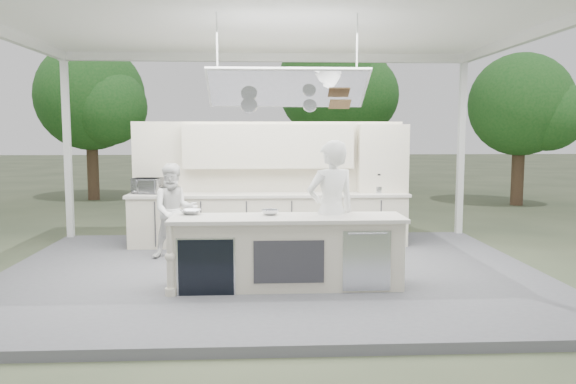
{
  "coord_description": "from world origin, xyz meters",
  "views": [
    {
      "loc": [
        -0.17,
        -8.24,
        2.19
      ],
      "look_at": [
        0.27,
        0.4,
        1.25
      ],
      "focal_mm": 35.0,
      "sensor_mm": 36.0,
      "label": 1
    }
  ],
  "objects": [
    {
      "name": "demo_island",
      "position": [
        0.18,
        -0.91,
        0.6
      ],
      "size": [
        3.1,
        0.79,
        0.95
      ],
      "color": "beige",
      "rests_on": "stage_deck"
    },
    {
      "name": "tree_cluster",
      "position": [
        -0.16,
        9.77,
        3.29
      ],
      "size": [
        19.55,
        9.4,
        5.85
      ],
      "color": "#4D3B26",
      "rests_on": "ground"
    },
    {
      "name": "toaster_oven",
      "position": [
        -2.2,
        2.0,
        1.21
      ],
      "size": [
        0.57,
        0.45,
        0.28
      ],
      "primitive_type": "imported",
      "rotation": [
        0.0,
        0.0,
        -0.24
      ],
      "color": "silver",
      "rests_on": "back_counter"
    },
    {
      "name": "sous_chef",
      "position": [
        -1.56,
        0.94,
        0.9
      ],
      "size": [
        0.87,
        0.74,
        1.55
      ],
      "primitive_type": "imported",
      "rotation": [
        0.0,
        0.0,
        0.23
      ],
      "color": "silver",
      "rests_on": "stage_deck"
    },
    {
      "name": "back_counter",
      "position": [
        0.0,
        1.9,
        0.6
      ],
      "size": [
        5.08,
        0.72,
        0.95
      ],
      "color": "beige",
      "rests_on": "stage_deck"
    },
    {
      "name": "bowl_small",
      "position": [
        -0.03,
        -0.74,
        1.11
      ],
      "size": [
        0.25,
        0.25,
        0.07
      ],
      "primitive_type": "imported",
      "rotation": [
        0.0,
        0.0,
        -0.1
      ],
      "color": "silver",
      "rests_on": "demo_island"
    },
    {
      "name": "head_chef",
      "position": [
        0.81,
        -0.7,
        1.1
      ],
      "size": [
        0.83,
        0.68,
        1.95
      ],
      "primitive_type": "imported",
      "rotation": [
        0.0,
        0.0,
        3.48
      ],
      "color": "white",
      "rests_on": "stage_deck"
    },
    {
      "name": "back_wall_unit",
      "position": [
        0.44,
        2.11,
        1.57
      ],
      "size": [
        5.05,
        0.48,
        2.25
      ],
      "color": "beige",
      "rests_on": "stage_deck"
    },
    {
      "name": "tent",
      "position": [
        0.0,
        -0.01,
        3.71
      ],
      "size": [
        8.2,
        6.2,
        3.86
      ],
      "color": "white",
      "rests_on": "ground"
    },
    {
      "name": "bowl_large",
      "position": [
        -1.1,
        -0.65,
        1.1
      ],
      "size": [
        0.34,
        0.34,
        0.07
      ],
      "primitive_type": "imported",
      "rotation": [
        0.0,
        0.0,
        -0.31
      ],
      "color": "#AEB1B5",
      "rests_on": "demo_island"
    },
    {
      "name": "ground",
      "position": [
        0.0,
        0.0,
        0.0
      ],
      "size": [
        90.0,
        90.0,
        0.0
      ],
      "primitive_type": "plane",
      "color": "#545B3E",
      "rests_on": "ground"
    },
    {
      "name": "stage_deck",
      "position": [
        0.0,
        0.0,
        0.06
      ],
      "size": [
        8.0,
        6.0,
        0.12
      ],
      "primitive_type": "cube",
      "color": "#56565B",
      "rests_on": "ground"
    }
  ]
}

